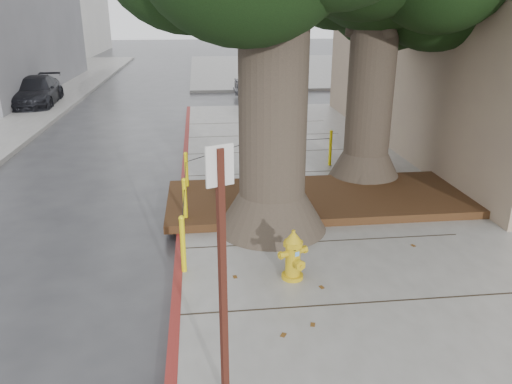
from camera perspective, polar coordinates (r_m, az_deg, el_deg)
ground at (r=7.22m, az=7.37°, el=-13.75°), size 140.00×140.00×0.00m
sidewalk_far at (r=36.81m, az=5.50°, el=13.87°), size 16.00×20.00×0.15m
curb_red at (r=9.20m, az=-8.63°, el=-5.45°), size 0.14×26.00×0.16m
planter_bed at (r=10.70m, az=7.23°, el=-0.72°), size 6.40×2.60×0.16m
building_side_white at (r=36.34m, az=23.75°, el=19.30°), size 10.00×10.00×9.00m
bollard_ring at (r=10.74m, az=-2.47°, el=1.95°), size 3.79×5.39×0.95m
fire_hydrant at (r=7.57m, az=4.26°, el=-7.22°), size 0.43×0.43×0.80m
signpost at (r=4.81m, az=-3.87°, el=-8.47°), size 0.26×0.13×2.75m
car_silver at (r=24.86m, az=1.71°, el=12.24°), size 3.68×1.64×1.23m
car_red at (r=25.38m, az=14.77°, el=11.92°), size 4.15×1.53×1.36m
car_dark at (r=24.19m, az=-23.90°, el=10.42°), size 2.13×4.55×1.28m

